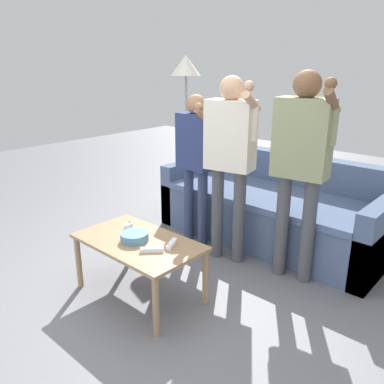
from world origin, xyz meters
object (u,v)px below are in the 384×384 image
player_left (196,153)px  player_right (301,154)px  couch (274,210)px  game_remote_wand_far (152,250)px  game_remote_nunchuk (128,225)px  player_center (230,149)px  floor_lamp (186,78)px  coffee_table (139,248)px  game_remote_wand_spare (172,244)px  snack_bowl (134,237)px  game_remote_wand_near (142,237)px

player_left → player_right: bearing=1.1°
couch → game_remote_wand_far: 1.64m
game_remote_nunchuk → player_left: (-0.10, 0.89, 0.42)m
player_left → player_center: player_center is taller
floor_lamp → player_left: floor_lamp is taller
coffee_table → game_remote_wand_spare: size_ratio=6.22×
couch → player_center: bearing=-95.6°
couch → snack_bowl: 1.62m
game_remote_nunchuk → game_remote_wand_spare: size_ratio=0.58×
player_left → game_remote_wand_far: 1.24m
player_right → game_remote_wand_far: bearing=-115.5°
floor_lamp → game_remote_wand_spare: floor_lamp is taller
game_remote_wand_near → coffee_table: bearing=-89.9°
floor_lamp → game_remote_wand_far: bearing=-53.3°
player_center → player_right: 0.60m
player_right → game_remote_wand_spare: size_ratio=10.78×
snack_bowl → game_remote_wand_far: snack_bowl is taller
floor_lamp → coffee_table: bearing=-57.2°
game_remote_wand_near → floor_lamp: bearing=123.4°
coffee_table → floor_lamp: bearing=122.8°
couch → game_remote_wand_near: bearing=-97.1°
player_center → game_remote_wand_near: 1.03m
coffee_table → player_left: bearing=108.1°
game_remote_nunchuk → floor_lamp: 2.07m
floor_lamp → couch: bearing=-4.0°
game_remote_nunchuk → floor_lamp: bearing=118.4°
game_remote_wand_far → player_center: bearing=94.8°
game_remote_wand_near → player_left: bearing=108.8°
game_remote_wand_far → game_remote_wand_spare: 0.16m
couch → game_remote_wand_far: (0.02, -1.63, 0.17)m
game_remote_wand_far → game_remote_wand_spare: (0.04, 0.15, 0.00)m
player_left → game_remote_wand_far: bearing=-63.0°
couch → floor_lamp: size_ratio=1.24×
coffee_table → floor_lamp: size_ratio=0.54×
floor_lamp → player_center: size_ratio=1.11×
player_center → game_remote_wand_near: (-0.13, -0.87, -0.53)m
floor_lamp → player_right: 1.97m
game_remote_wand_near → game_remote_wand_spare: same height
player_right → player_center: bearing=-170.6°
snack_bowl → player_left: size_ratio=0.14×
player_center → player_right: (0.59, 0.10, 0.03)m
game_remote_wand_spare → game_remote_nunchuk: bearing=-179.3°
floor_lamp → game_remote_wand_spare: size_ratio=11.60×
game_remote_wand_spare → floor_lamp: bearing=130.1°
coffee_table → player_right: 1.39m
snack_bowl → player_center: (0.15, 0.93, 0.52)m
couch → game_remote_wand_spare: size_ratio=14.37×
coffee_table → player_left: 1.15m
player_right → player_left: bearing=-178.9°
coffee_table → player_center: size_ratio=0.59×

